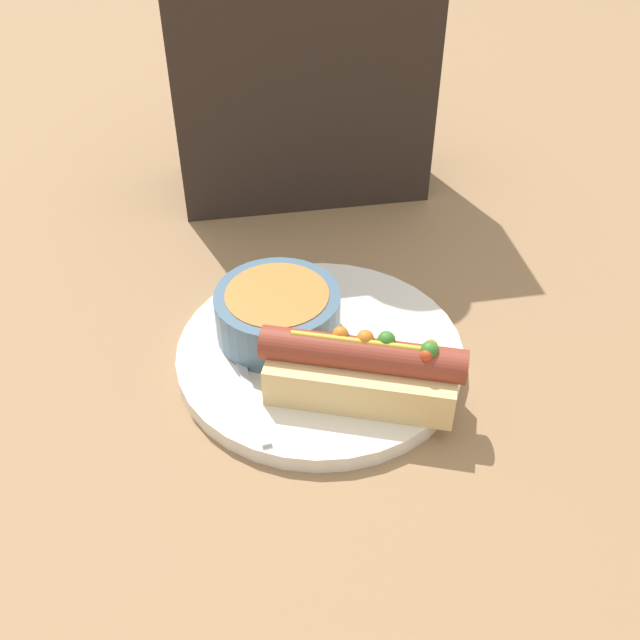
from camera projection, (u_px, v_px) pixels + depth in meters
ground_plane at (320, 360)px, 0.70m from camera, size 4.00×4.00×0.00m
dinner_plate at (320, 354)px, 0.69m from camera, size 0.26×0.26×0.02m
hot_dog at (363, 370)px, 0.63m from camera, size 0.17×0.11×0.07m
soup_bowl at (278, 312)px, 0.69m from camera, size 0.12×0.12×0.05m
spoon at (238, 353)px, 0.68m from camera, size 0.04×0.15×0.01m
seated_diner at (299, 33)px, 0.82m from camera, size 0.29×0.13×0.44m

